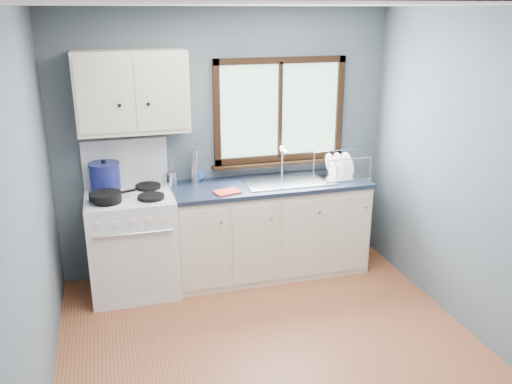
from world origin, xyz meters
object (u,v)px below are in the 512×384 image
object	(u,v)px
skillet	(106,196)
stockpot	(105,175)
sink	(288,187)
dish_rack	(340,170)
base_cabinets	(270,233)
utensil_crock	(172,178)
thermos	(194,167)
gas_range	(132,240)

from	to	relation	value
skillet	stockpot	world-z (taller)	stockpot
sink	stockpot	world-z (taller)	stockpot
stockpot	dish_rack	world-z (taller)	stockpot
sink	dish_rack	bearing A→B (deg)	0.57
base_cabinets	sink	world-z (taller)	sink
skillet	sink	bearing A→B (deg)	-15.77
sink	skillet	xyz separation A→B (m)	(-1.68, -0.17, 0.13)
base_cabinets	skillet	bearing A→B (deg)	-173.56
base_cabinets	dish_rack	world-z (taller)	dish_rack
utensil_crock	thermos	bearing A→B (deg)	4.50
base_cabinets	gas_range	bearing A→B (deg)	-179.18
gas_range	skillet	xyz separation A→B (m)	(-0.19, -0.15, 0.49)
dish_rack	gas_range	bearing A→B (deg)	178.94
sink	thermos	xyz separation A→B (m)	(-0.86, 0.19, 0.22)
gas_range	thermos	size ratio (longest dim) A/B	4.26
gas_range	base_cabinets	bearing A→B (deg)	0.82
base_cabinets	sink	distance (m)	0.48
skillet	stockpot	bearing A→B (deg)	67.31
base_cabinets	sink	size ratio (longest dim) A/B	2.20
dish_rack	skillet	bearing A→B (deg)	-177.24
base_cabinets	stockpot	bearing A→B (deg)	175.09
sink	utensil_crock	bearing A→B (deg)	170.75
gas_range	dish_rack	world-z (taller)	gas_range
stockpot	base_cabinets	bearing A→B (deg)	-4.91
sink	skillet	distance (m)	1.69
stockpot	utensil_crock	distance (m)	0.60
thermos	dish_rack	xyz separation A→B (m)	(1.40, -0.19, -0.10)
stockpot	thermos	size ratio (longest dim) A/B	1.06
gas_range	thermos	distance (m)	0.88
gas_range	skillet	world-z (taller)	gas_range
sink	skillet	world-z (taller)	sink
utensil_crock	dish_rack	size ratio (longest dim) A/B	0.72
sink	dish_rack	size ratio (longest dim) A/B	1.77
sink	dish_rack	distance (m)	0.55
utensil_crock	dish_rack	distance (m)	1.63
base_cabinets	thermos	bearing A→B (deg)	164.24
stockpot	dish_rack	distance (m)	2.22
base_cabinets	stockpot	size ratio (longest dim) A/B	5.49
skillet	stockpot	distance (m)	0.31
stockpot	sink	bearing A→B (deg)	-4.39
gas_range	base_cabinets	distance (m)	1.31
gas_range	thermos	world-z (taller)	gas_range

